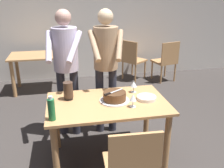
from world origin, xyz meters
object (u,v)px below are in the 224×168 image
background_chair_1 (166,60)px  background_chair_0 (132,58)px  main_dining_table (108,112)px  person_standing_beside (66,61)px  background_table (36,63)px  wine_glass_far (134,84)px  person_cutting_cake (106,59)px  water_bottle (52,109)px  hurricane_lamp (68,91)px  cake_knife (110,93)px  plate_stack (146,98)px  wine_glass_near (133,98)px  cake_on_platter (115,97)px  chair_near_side (131,166)px

background_chair_1 → background_chair_0: bearing=159.8°
main_dining_table → background_chair_1: (1.76, 2.46, -0.13)m
person_standing_beside → background_chair_0: bearing=54.3°
background_table → background_chair_1: bearing=0.0°
wine_glass_far → person_cutting_cake: size_ratio=0.08×
water_bottle → hurricane_lamp: (0.17, 0.46, -0.01)m
cake_knife → hurricane_lamp: size_ratio=1.15×
background_chair_0 → person_cutting_cake: bearing=-114.7°
wine_glass_far → background_table: (-1.36, 2.23, -0.28)m
main_dining_table → person_cutting_cake: size_ratio=0.78×
cake_knife → main_dining_table: bearing=140.0°
plate_stack → wine_glass_near: bearing=-143.4°
cake_on_platter → person_standing_beside: (-0.51, 0.64, 0.27)m
person_cutting_cake → background_table: bearing=120.8°
wine_glass_far → background_chair_1: size_ratio=0.16×
background_chair_1 → wine_glass_near: bearing=-119.9°
cake_knife → water_bottle: 0.68m
plate_stack → background_chair_0: bearing=77.7°
wine_glass_near → background_chair_0: (0.81, 2.89, -0.36)m
wine_glass_near → hurricane_lamp: 0.75m
cake_on_platter → hurricane_lamp: size_ratio=1.62×
background_table → hurricane_lamp: bearing=-76.1°
cake_on_platter → person_standing_beside: 0.87m
plate_stack → person_standing_beside: (-0.88, 0.68, 0.31)m
main_dining_table → wine_glass_near: bearing=-34.7°
person_cutting_cake → background_chair_0: size_ratio=1.91×
water_bottle → background_chair_1: size_ratio=0.28×
wine_glass_far → background_table: size_ratio=0.14×
person_cutting_cake → chair_near_side: person_cutting_cake is taller
plate_stack → wine_glass_far: wine_glass_far is taller
cake_on_platter → background_table: bearing=113.8°
water_bottle → background_table: bearing=98.1°
wine_glass_near → person_standing_beside: person_standing_beside is taller
cake_on_platter → chair_near_side: chair_near_side is taller
cake_knife → wine_glass_far: size_ratio=1.68×
wine_glass_near → hurricane_lamp: bearing=153.6°
wine_glass_far → background_chair_0: 2.61m
plate_stack → person_standing_beside: size_ratio=0.13×
person_standing_beside → background_table: bearing=107.5°
cake_knife → background_table: bearing=112.3°
wine_glass_far → background_chair_0: size_ratio=0.16×
wine_glass_near → background_table: size_ratio=0.14×
water_bottle → person_standing_beside: person_standing_beside is taller
hurricane_lamp → background_chair_1: 3.19m
background_chair_0 → hurricane_lamp: bearing=-120.0°
wine_glass_near → person_cutting_cake: bearing=100.7°
wine_glass_near → hurricane_lamp: (-0.67, 0.33, 0.00)m
wine_glass_near → background_table: bearing=115.2°
background_chair_1 → cake_on_platter: bearing=-124.4°
person_cutting_cake → person_standing_beside: (-0.52, 0.03, 0.00)m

